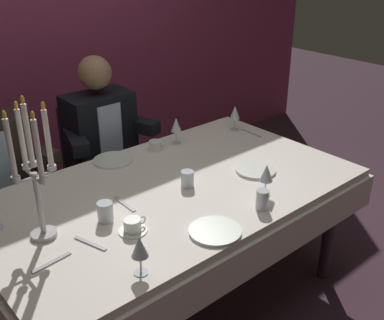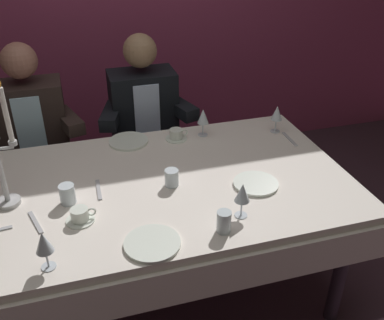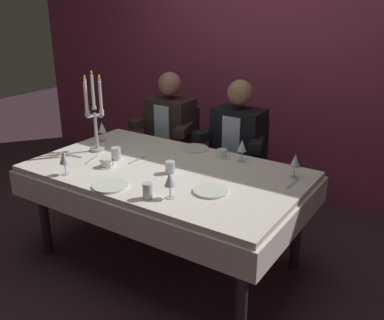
{
  "view_description": "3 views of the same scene",
  "coord_description": "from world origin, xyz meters",
  "px_view_note": "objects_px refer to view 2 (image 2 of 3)",
  "views": [
    {
      "loc": [
        -1.29,
        -1.65,
        1.89
      ],
      "look_at": [
        0.12,
        -0.02,
        0.86
      ],
      "focal_mm": 43.91,
      "sensor_mm": 36.0,
      "label": 1
    },
    {
      "loc": [
        -0.34,
        -1.76,
        1.91
      ],
      "look_at": [
        0.18,
        0.0,
        0.84
      ],
      "focal_mm": 40.85,
      "sensor_mm": 36.0,
      "label": 2
    },
    {
      "loc": [
        1.68,
        -2.24,
        1.86
      ],
      "look_at": [
        0.22,
        -0.0,
        0.85
      ],
      "focal_mm": 40.43,
      "sensor_mm": 36.0,
      "label": 3
    }
  ],
  "objects_px": {
    "wine_glass_1": "(203,117)",
    "wine_glass_4": "(242,193)",
    "wine_glass_3": "(44,243)",
    "seated_diner_1": "(143,110)",
    "dining_table": "(157,202)",
    "wine_glass_2": "(277,114)",
    "water_tumbler_1": "(172,178)",
    "dinner_plate_0": "(256,184)",
    "water_tumbler_0": "(67,194)",
    "coffee_cup_0": "(80,216)",
    "dinner_plate_1": "(152,243)",
    "coffee_cup_1": "(176,135)",
    "seated_diner_0": "(32,123)",
    "dinner_plate_2": "(129,141)",
    "water_tumbler_2": "(224,222)"
  },
  "relations": [
    {
      "from": "wine_glass_1",
      "to": "seated_diner_0",
      "type": "xyz_separation_m",
      "value": [
        -0.97,
        0.47,
        -0.12
      ]
    },
    {
      "from": "dinner_plate_0",
      "to": "coffee_cup_1",
      "type": "xyz_separation_m",
      "value": [
        -0.25,
        0.57,
        0.02
      ]
    },
    {
      "from": "coffee_cup_0",
      "to": "coffee_cup_1",
      "type": "bearing_deg",
      "value": 46.48
    },
    {
      "from": "dinner_plate_2",
      "to": "water_tumbler_2",
      "type": "relative_size",
      "value": 2.31
    },
    {
      "from": "coffee_cup_0",
      "to": "seated_diner_0",
      "type": "xyz_separation_m",
      "value": [
        -0.22,
        1.09,
        -0.03
      ]
    },
    {
      "from": "water_tumbler_0",
      "to": "seated_diner_0",
      "type": "relative_size",
      "value": 0.07
    },
    {
      "from": "wine_glass_4",
      "to": "seated_diner_0",
      "type": "bearing_deg",
      "value": 125.62
    },
    {
      "from": "dining_table",
      "to": "dinner_plate_1",
      "type": "relative_size",
      "value": 8.51
    },
    {
      "from": "wine_glass_3",
      "to": "coffee_cup_1",
      "type": "relative_size",
      "value": 1.24
    },
    {
      "from": "dining_table",
      "to": "water_tumbler_1",
      "type": "relative_size",
      "value": 23.16
    },
    {
      "from": "wine_glass_3",
      "to": "water_tumbler_2",
      "type": "relative_size",
      "value": 1.71
    },
    {
      "from": "dinner_plate_0",
      "to": "seated_diner_1",
      "type": "distance_m",
      "value": 1.1
    },
    {
      "from": "wine_glass_3",
      "to": "wine_glass_4",
      "type": "distance_m",
      "value": 0.81
    },
    {
      "from": "wine_glass_1",
      "to": "wine_glass_4",
      "type": "xyz_separation_m",
      "value": [
        -0.08,
        -0.78,
        0.0
      ]
    },
    {
      "from": "dinner_plate_2",
      "to": "coffee_cup_1",
      "type": "xyz_separation_m",
      "value": [
        0.27,
        -0.04,
        0.02
      ]
    },
    {
      "from": "dinner_plate_0",
      "to": "coffee_cup_0",
      "type": "height_order",
      "value": "coffee_cup_0"
    },
    {
      "from": "dinner_plate_1",
      "to": "wine_glass_2",
      "type": "distance_m",
      "value": 1.21
    },
    {
      "from": "dinner_plate_1",
      "to": "coffee_cup_0",
      "type": "height_order",
      "value": "coffee_cup_0"
    },
    {
      "from": "coffee_cup_0",
      "to": "water_tumbler_2",
      "type": "bearing_deg",
      "value": -22.92
    },
    {
      "from": "water_tumbler_1",
      "to": "wine_glass_3",
      "type": "bearing_deg",
      "value": -144.79
    },
    {
      "from": "wine_glass_3",
      "to": "coffee_cup_0",
      "type": "height_order",
      "value": "wine_glass_3"
    },
    {
      "from": "seated_diner_0",
      "to": "water_tumbler_2",
      "type": "bearing_deg",
      "value": -59.31
    },
    {
      "from": "dinner_plate_0",
      "to": "wine_glass_1",
      "type": "bearing_deg",
      "value": 98.31
    },
    {
      "from": "dinner_plate_1",
      "to": "coffee_cup_1",
      "type": "distance_m",
      "value": 0.91
    },
    {
      "from": "wine_glass_3",
      "to": "water_tumbler_0",
      "type": "relative_size",
      "value": 1.78
    },
    {
      "from": "wine_glass_2",
      "to": "coffee_cup_1",
      "type": "relative_size",
      "value": 1.24
    },
    {
      "from": "dining_table",
      "to": "wine_glass_2",
      "type": "height_order",
      "value": "wine_glass_2"
    },
    {
      "from": "dining_table",
      "to": "coffee_cup_0",
      "type": "relative_size",
      "value": 14.7
    },
    {
      "from": "dining_table",
      "to": "wine_glass_1",
      "type": "xyz_separation_m",
      "value": [
        0.37,
        0.42,
        0.24
      ]
    },
    {
      "from": "dining_table",
      "to": "seated_diner_1",
      "type": "height_order",
      "value": "seated_diner_1"
    },
    {
      "from": "dinner_plate_1",
      "to": "water_tumbler_0",
      "type": "bearing_deg",
      "value": 128.18
    },
    {
      "from": "dinner_plate_0",
      "to": "dinner_plate_2",
      "type": "distance_m",
      "value": 0.8
    },
    {
      "from": "dining_table",
      "to": "wine_glass_4",
      "type": "distance_m",
      "value": 0.52
    },
    {
      "from": "water_tumbler_2",
      "to": "dinner_plate_0",
      "type": "bearing_deg",
      "value": 46.37
    },
    {
      "from": "wine_glass_4",
      "to": "seated_diner_1",
      "type": "height_order",
      "value": "seated_diner_1"
    },
    {
      "from": "wine_glass_1",
      "to": "wine_glass_2",
      "type": "bearing_deg",
      "value": -10.2
    },
    {
      "from": "wine_glass_2",
      "to": "wine_glass_4",
      "type": "relative_size",
      "value": 1.0
    },
    {
      "from": "coffee_cup_1",
      "to": "seated_diner_0",
      "type": "distance_m",
      "value": 0.94
    },
    {
      "from": "water_tumbler_0",
      "to": "water_tumbler_2",
      "type": "distance_m",
      "value": 0.72
    },
    {
      "from": "dinner_plate_2",
      "to": "water_tumbler_2",
      "type": "xyz_separation_m",
      "value": [
        0.25,
        -0.89,
        0.04
      ]
    },
    {
      "from": "dinner_plate_2",
      "to": "seated_diner_0",
      "type": "height_order",
      "value": "seated_diner_0"
    },
    {
      "from": "wine_glass_3",
      "to": "seated_diner_1",
      "type": "bearing_deg",
      "value": 65.23
    },
    {
      "from": "wine_glass_4",
      "to": "wine_glass_1",
      "type": "bearing_deg",
      "value": 84.47
    },
    {
      "from": "dinner_plate_2",
      "to": "coffee_cup_1",
      "type": "height_order",
      "value": "coffee_cup_1"
    },
    {
      "from": "dining_table",
      "to": "coffee_cup_0",
      "type": "xyz_separation_m",
      "value": [
        -0.37,
        -0.2,
        0.15
      ]
    },
    {
      "from": "water_tumbler_1",
      "to": "seated_diner_1",
      "type": "distance_m",
      "value": 0.93
    },
    {
      "from": "coffee_cup_1",
      "to": "water_tumbler_1",
      "type": "bearing_deg",
      "value": -107.38
    },
    {
      "from": "water_tumbler_1",
      "to": "coffee_cup_0",
      "type": "xyz_separation_m",
      "value": [
        -0.44,
        -0.16,
        -0.01
      ]
    },
    {
      "from": "wine_glass_1",
      "to": "dinner_plate_1",
      "type": "bearing_deg",
      "value": -119.46
    },
    {
      "from": "water_tumbler_0",
      "to": "dining_table",
      "type": "bearing_deg",
      "value": 6.93
    }
  ]
}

